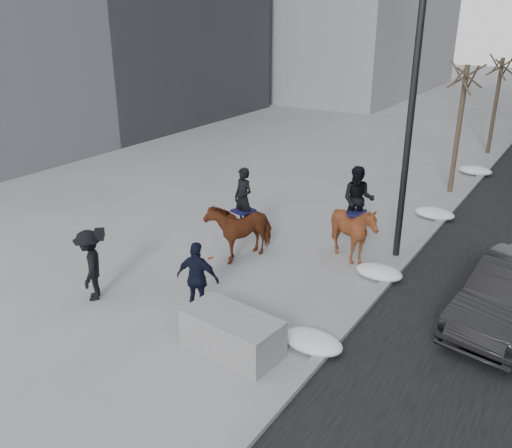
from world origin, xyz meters
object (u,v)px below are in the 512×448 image
Objects in this scene: planter at (232,333)px; mounted_right at (354,225)px; car_near at (512,295)px; mounted_left at (241,224)px.

mounted_right reaches higher than planter.
mounted_left is at bearing -168.98° from car_near.
planter is 0.47× the size of car_near.
car_near is at bearing -14.67° from mounted_right.
planter is 0.81× the size of mounted_left.
mounted_left is at bearing -154.06° from mounted_right.
car_near is 7.02m from mounted_left.
planter is at bearing -57.89° from mounted_left.
planter is 4.63m from mounted_left.
mounted_left reaches higher than planter.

